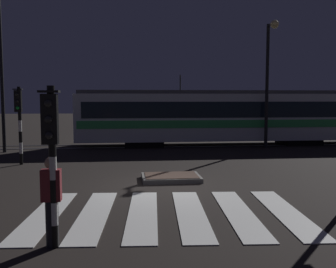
{
  "coord_description": "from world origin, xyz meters",
  "views": [
    {
      "loc": [
        -0.95,
        -12.04,
        2.8
      ],
      "look_at": [
        0.66,
        3.01,
        1.4
      ],
      "focal_mm": 41.54,
      "sensor_mm": 36.0,
      "label": 1
    }
  ],
  "objects_px": {
    "traffic_light_corner_far_left": "(19,114)",
    "pedestrian_waiting_at_kerb": "(52,201)",
    "traffic_light_kerb_mid_left": "(51,143)",
    "street_lamp_trackside_right": "(269,69)",
    "tram": "(223,116)"
  },
  "relations": [
    {
      "from": "traffic_light_corner_far_left",
      "to": "pedestrian_waiting_at_kerb",
      "type": "relative_size",
      "value": 1.92
    },
    {
      "from": "traffic_light_kerb_mid_left",
      "to": "traffic_light_corner_far_left",
      "type": "xyz_separation_m",
      "value": [
        -3.09,
        9.55,
        0.17
      ]
    },
    {
      "from": "street_lamp_trackside_right",
      "to": "tram",
      "type": "bearing_deg",
      "value": 137.53
    },
    {
      "from": "street_lamp_trackside_right",
      "to": "pedestrian_waiting_at_kerb",
      "type": "height_order",
      "value": "street_lamp_trackside_right"
    },
    {
      "from": "pedestrian_waiting_at_kerb",
      "to": "street_lamp_trackside_right",
      "type": "bearing_deg",
      "value": 55.57
    },
    {
      "from": "traffic_light_kerb_mid_left",
      "to": "traffic_light_corner_far_left",
      "type": "height_order",
      "value": "traffic_light_corner_far_left"
    },
    {
      "from": "street_lamp_trackside_right",
      "to": "tram",
      "type": "xyz_separation_m",
      "value": [
        -2.06,
        1.88,
        -2.64
      ]
    },
    {
      "from": "street_lamp_trackside_right",
      "to": "traffic_light_corner_far_left",
      "type": "bearing_deg",
      "value": -161.79
    },
    {
      "from": "traffic_light_kerb_mid_left",
      "to": "pedestrian_waiting_at_kerb",
      "type": "distance_m",
      "value": 1.13
    },
    {
      "from": "tram",
      "to": "traffic_light_kerb_mid_left",
      "type": "bearing_deg",
      "value": -114.63
    },
    {
      "from": "traffic_light_kerb_mid_left",
      "to": "pedestrian_waiting_at_kerb",
      "type": "height_order",
      "value": "traffic_light_kerb_mid_left"
    },
    {
      "from": "traffic_light_kerb_mid_left",
      "to": "pedestrian_waiting_at_kerb",
      "type": "xyz_separation_m",
      "value": [
        -0.05,
        0.16,
        -1.12
      ]
    },
    {
      "from": "traffic_light_kerb_mid_left",
      "to": "tram",
      "type": "relative_size",
      "value": 0.17
    },
    {
      "from": "traffic_light_corner_far_left",
      "to": "street_lamp_trackside_right",
      "type": "bearing_deg",
      "value": 18.21
    },
    {
      "from": "tram",
      "to": "pedestrian_waiting_at_kerb",
      "type": "relative_size",
      "value": 10.15
    }
  ]
}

